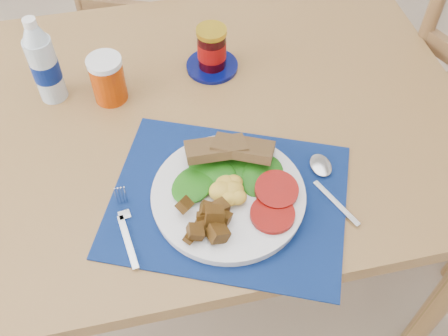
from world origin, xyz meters
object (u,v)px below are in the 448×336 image
chair_far (141,21)px  jam_on_saucer (212,51)px  juice_glass (108,80)px  breakfast_plate (226,195)px  water_bottle (44,64)px

chair_far → jam_on_saucer: (0.14, -0.54, 0.28)m
juice_glass → jam_on_saucer: 0.25m
breakfast_plate → juice_glass: (-0.20, 0.35, 0.03)m
chair_far → juice_glass: chair_far is taller
breakfast_plate → water_bottle: (-0.33, 0.38, 0.07)m
water_bottle → breakfast_plate: bearing=-49.5°
jam_on_saucer → water_bottle: bearing=-177.5°
breakfast_plate → juice_glass: juice_glass is taller
breakfast_plate → jam_on_saucer: jam_on_saucer is taller
chair_far → water_bottle: chair_far is taller
chair_far → juice_glass: 0.67m
juice_glass → water_bottle: bearing=165.1°
breakfast_plate → jam_on_saucer: (0.05, 0.40, 0.03)m
breakfast_plate → jam_on_saucer: bearing=92.9°
breakfast_plate → water_bottle: bearing=141.1°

